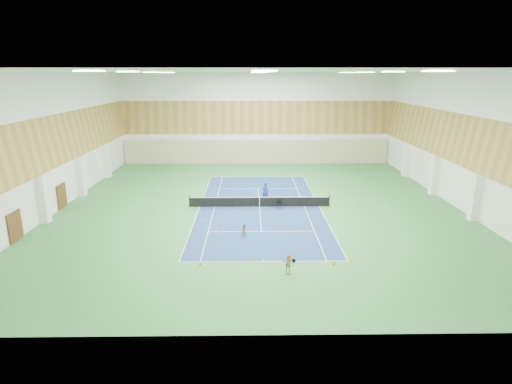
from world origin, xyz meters
The scene contains 22 objects.
ground centered at (0.00, 0.00, 0.00)m, with size 40.00×40.00×0.00m, color #33773A.
room_shell centered at (0.00, 0.00, 6.00)m, with size 36.00×40.00×12.00m, color white, non-canonical shape.
wood_cladding centered at (0.00, 0.00, 8.00)m, with size 36.00×40.00×8.00m, color #AE8240, non-canonical shape.
ceiling_light_grid centered at (0.00, 0.00, 11.92)m, with size 21.40×25.40×0.06m, color white, non-canonical shape.
court_surface centered at (0.00, 0.00, 0.01)m, with size 10.97×23.77×0.01m, color navy.
tennis_balls_scatter centered at (0.00, 0.00, 0.05)m, with size 10.57×22.77×0.07m, color #C4EA27, non-canonical shape.
tennis_net centered at (0.00, 0.00, 0.55)m, with size 12.80×0.10×1.10m, color black, non-canonical shape.
back_curtain centered at (0.00, 19.75, 1.60)m, with size 35.40×0.16×3.20m, color #C6B793.
door_left_a centered at (-17.92, -8.00, 1.10)m, with size 0.08×1.80×2.20m, color #593319.
door_left_b centered at (-17.92, 0.00, 1.10)m, with size 0.08×1.80×2.20m, color #593319.
coach centered at (0.58, 2.21, 0.87)m, with size 0.64×0.42×1.74m, color navy.
child_court centered at (-1.29, -7.38, 0.50)m, with size 0.48×0.38×1.00m, color gray.
child_apron centered at (1.42, -13.62, 0.62)m, with size 0.73×0.30×1.25m, color tan.
ball_cart centered at (1.73, -0.60, 0.40)m, with size 0.46×0.46×0.80m, color black, non-canonical shape.
cone_svc_a centered at (-3.21, -6.53, 0.10)m, with size 0.19×0.19×0.21m, color #FF4E0D.
cone_svc_b centered at (-1.51, -6.27, 0.10)m, with size 0.18×0.18×0.20m, color #FC450D.
cone_svc_c centered at (1.25, -5.92, 0.11)m, with size 0.19×0.19×0.21m, color #E7430C.
cone_svc_d centered at (3.45, -5.88, 0.11)m, with size 0.19×0.19×0.21m, color orange.
cone_base_a centered at (-4.04, -12.39, 0.12)m, with size 0.22×0.22×0.24m, color orange.
cone_base_b centered at (-0.73, -11.76, 0.09)m, with size 0.17×0.17×0.19m, color #E6460C.
cone_base_c centered at (1.77, -11.36, 0.12)m, with size 0.23×0.23×0.25m, color orange.
cone_base_d centered at (4.48, -12.48, 0.11)m, with size 0.20×0.20×0.22m, color #FF4B0D.
Camera 1 is at (-0.88, -37.43, 11.76)m, focal length 30.00 mm.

